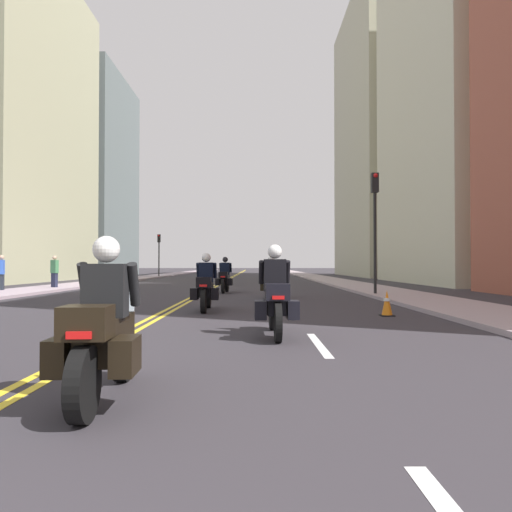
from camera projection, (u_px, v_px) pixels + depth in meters
The scene contains 20 objects.
ground_plane at pixel (230, 278), 47.92m from camera, with size 264.00×264.00×0.00m, color #302C31.
sidewalk_left at pixel (145, 277), 47.90m from camera, with size 2.80×144.00×0.12m, color #9E8B95.
sidewalk_right at pixel (315, 277), 47.94m from camera, with size 2.80×144.00×0.12m, color #A18F93.
centreline_yellow_inner at pixel (229, 278), 47.92m from camera, with size 0.12×132.00×0.01m, color yellow.
centreline_yellow_outer at pixel (231, 278), 47.92m from camera, with size 0.12×132.00×0.01m, color yellow.
lane_dashes_white at pixel (272, 286), 28.93m from camera, with size 0.14×56.40×0.01m.
building_left_1 at pixel (16, 124), 38.90m from camera, with size 7.19×18.06×25.11m.
building_right_1 at pixel (465, 72), 34.39m from camera, with size 8.56×16.52×29.87m.
building_left_2 at pixel (92, 177), 57.20m from camera, with size 7.40×14.82×23.22m.
building_right_2 at pixel (381, 140), 55.62m from camera, with size 7.68×20.28×31.08m.
motorcycle_0 at pixel (102, 335), 4.61m from camera, with size 0.78×2.09×1.58m.
motorcycle_1 at pixel (274, 299), 8.80m from camera, with size 0.77×2.29×1.67m.
motorcycle_2 at pixel (205, 288), 13.66m from camera, with size 0.77×2.25×1.63m.
motorcycle_3 at pixel (270, 282), 18.34m from camera, with size 0.78×2.26×1.60m.
motorcycle_4 at pixel (224, 278), 22.49m from camera, with size 0.78×2.18×1.66m.
traffic_cone_0 at pixel (386, 303), 12.33m from camera, with size 0.34×0.34×0.66m.
traffic_light_near at pixel (374, 211), 20.07m from camera, with size 0.28×0.38×5.07m.
traffic_light_far at pixel (158, 247), 49.24m from camera, with size 0.28×0.38×4.35m.
pedestrian_0 at pixel (0, 273), 22.61m from camera, with size 0.31×0.41×1.75m.
pedestrian_1 at pixel (53, 272), 25.37m from camera, with size 0.42×0.35×1.77m.
Camera 1 is at (2.46, 0.05, 1.30)m, focal length 34.22 mm.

